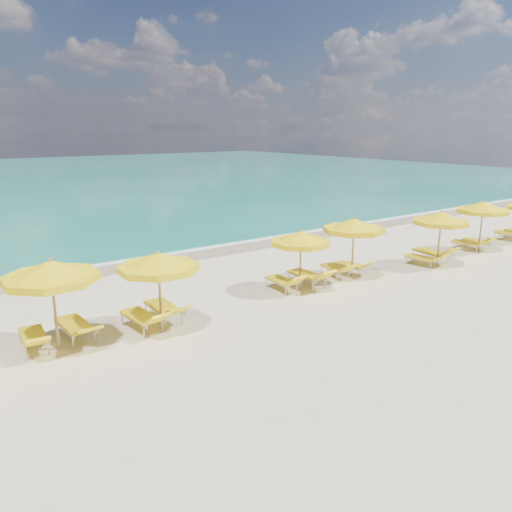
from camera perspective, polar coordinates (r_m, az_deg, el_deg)
ground_plane at (r=16.51m, az=3.07°, el=-5.09°), size 120.00×120.00×0.00m
ocean at (r=61.11m, az=-26.80°, el=7.76°), size 120.00×80.00×0.30m
wet_sand_band at (r=22.49m, az=-8.86°, el=0.08°), size 120.00×2.60×0.01m
foam_line at (r=23.19m, az=-9.77°, el=0.48°), size 120.00×1.20×0.03m
whitecap_far at (r=40.61m, az=-9.61°, el=6.45°), size 18.00×0.30×0.05m
umbrella_2 at (r=13.31m, az=-22.40°, el=-1.71°), size 3.14×3.14×2.42m
umbrella_3 at (r=13.84m, az=-11.11°, el=-0.73°), size 2.90×2.90×2.30m
umbrella_4 at (r=17.14m, az=5.15°, el=1.99°), size 2.82×2.82×2.15m
umbrella_5 at (r=18.86m, az=11.14°, el=3.41°), size 2.55×2.55×2.34m
umbrella_6 at (r=21.49m, az=20.41°, el=4.03°), size 2.66×2.66×2.30m
umbrella_7 at (r=24.88m, az=24.54°, el=5.05°), size 2.51×2.51×2.36m
lounger_2_left at (r=14.13m, az=-24.01°, el=-8.93°), size 0.73×1.83×0.73m
lounger_2_right at (r=14.33m, az=-19.89°, el=-8.08°), size 0.75×2.06×0.75m
lounger_3_left at (r=14.47m, az=-12.85°, el=-7.36°), size 0.82×1.95×0.80m
lounger_3_right at (r=15.02m, az=-10.48°, el=-6.39°), size 0.71×2.01×0.78m
lounger_4_left at (r=17.44m, az=3.03°, el=-3.29°), size 0.63×1.71×0.76m
lounger_4_right at (r=18.00m, az=5.92°, el=-2.68°), size 0.68×1.97×0.85m
lounger_5_left at (r=19.25m, az=9.06°, el=-1.77°), size 0.82×1.72×0.71m
lounger_5_right at (r=19.81m, az=10.88°, el=-1.39°), size 0.83×1.71×0.68m
lounger_6_left at (r=21.63m, az=18.45°, el=-0.54°), size 0.78×1.75×0.64m
lounger_6_right at (r=22.43m, az=19.38°, el=0.01°), size 0.80×2.00×0.84m
lounger_7_left at (r=25.08m, az=23.01°, el=1.07°), size 0.89×1.82×0.70m
lounger_7_right at (r=25.73m, az=23.84°, el=1.28°), size 0.78×1.66×0.73m
lounger_8_left at (r=28.11m, az=27.14°, el=2.00°), size 0.89×1.95×0.80m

